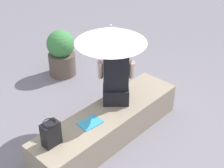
{
  "coord_description": "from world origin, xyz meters",
  "views": [
    {
      "loc": [
        2.44,
        2.36,
        3.01
      ],
      "look_at": [
        -0.13,
        -0.05,
        0.77
      ],
      "focal_mm": 53.12,
      "sensor_mm": 36.0,
      "label": 1
    }
  ],
  "objects_px": {
    "person_seated": "(116,76)",
    "parasol": "(111,35)",
    "handbag_black": "(51,134)",
    "planter_far": "(61,53)",
    "magazine": "(90,123)"
  },
  "relations": [
    {
      "from": "handbag_black",
      "to": "magazine",
      "type": "xyz_separation_m",
      "value": [
        -0.55,
        0.05,
        -0.15
      ]
    },
    {
      "from": "parasol",
      "to": "magazine",
      "type": "height_order",
      "value": "parasol"
    },
    {
      "from": "parasol",
      "to": "planter_far",
      "type": "xyz_separation_m",
      "value": [
        -0.45,
        -1.6,
        -0.97
      ]
    },
    {
      "from": "parasol",
      "to": "handbag_black",
      "type": "xyz_separation_m",
      "value": [
        1.08,
        0.1,
        -0.81
      ]
    },
    {
      "from": "person_seated",
      "to": "planter_far",
      "type": "relative_size",
      "value": 1.1
    },
    {
      "from": "person_seated",
      "to": "handbag_black",
      "type": "bearing_deg",
      "value": 2.28
    },
    {
      "from": "person_seated",
      "to": "handbag_black",
      "type": "distance_m",
      "value": 1.14
    },
    {
      "from": "handbag_black",
      "to": "parasol",
      "type": "bearing_deg",
      "value": -174.49
    },
    {
      "from": "person_seated",
      "to": "magazine",
      "type": "bearing_deg",
      "value": 9.33
    },
    {
      "from": "parasol",
      "to": "planter_far",
      "type": "bearing_deg",
      "value": -105.82
    },
    {
      "from": "parasol",
      "to": "planter_far",
      "type": "distance_m",
      "value": 1.92
    },
    {
      "from": "parasol",
      "to": "magazine",
      "type": "distance_m",
      "value": 1.1
    },
    {
      "from": "handbag_black",
      "to": "planter_far",
      "type": "distance_m",
      "value": 2.29
    },
    {
      "from": "person_seated",
      "to": "magazine",
      "type": "height_order",
      "value": "person_seated"
    },
    {
      "from": "person_seated",
      "to": "parasol",
      "type": "relative_size",
      "value": 0.82
    }
  ]
}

